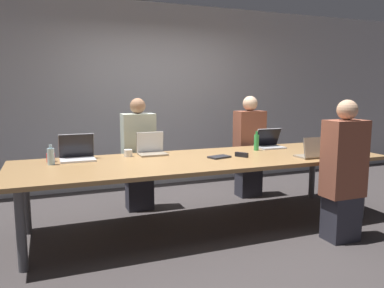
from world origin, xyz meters
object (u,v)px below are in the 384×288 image
Objects in this scene: person_far_right at (249,148)px; laptop_far_left at (77,153)px; bottle_far_right at (256,142)px; laptop_near_right at (314,152)px; laptop_far_midleft at (151,148)px; bottle_far_left at (51,156)px; cup_near_right at (327,151)px; person_near_right at (343,174)px; laptop_far_right at (269,142)px; stapler at (242,155)px; cup_far_midleft at (128,153)px; cup_far_left at (51,158)px; person_far_midleft at (139,156)px.

laptop_far_left is at bearing -169.31° from person_far_right.
laptop_near_right is (0.32, -0.68, -0.03)m from bottle_far_right.
laptop_far_midleft is 1.59× the size of bottle_far_left.
bottle_far_right is 0.83m from cup_near_right.
laptop_far_left is at bearing -27.88° from person_near_right.
laptop_far_midleft is at bearing -39.87° from person_near_right.
stapler is (-0.65, -0.46, -0.05)m from laptop_far_right.
laptop_far_right is at bearing -2.70° from laptop_far_midleft.
laptop_near_right is 0.23× the size of person_near_right.
cup_far_midleft is 0.25× the size of laptop_far_left.
person_far_right is 1.72m from person_near_right.
person_near_right reaches higher than laptop_near_right.
laptop_far_midleft reaches higher than bottle_far_left.
person_near_right is 13.64× the size of cup_near_right.
laptop_far_midleft is 0.23× the size of person_near_right.
bottle_far_right is 1.57m from cup_far_midleft.
bottle_far_right is at bearing 9.46° from stapler.
cup_far_left is 0.44× the size of bottle_far_left.
stapler is (-0.70, 0.80, 0.10)m from person_near_right.
cup_far_midleft is at bearing 0.40° from laptop_far_left.
person_far_midleft is at bearing 28.72° from laptop_far_left.
cup_near_right reaches higher than cup_far_left.
laptop_far_midleft is at bearing 156.14° from cup_near_right.
bottle_far_left reaches higher than cup_far_left.
cup_far_left is at bearing -178.57° from cup_far_midleft.
cup_far_left is 0.27× the size of laptop_near_right.
bottle_far_left is (0.00, -0.16, 0.04)m from cup_far_left.
person_near_right reaches higher than laptop_far_left.
laptop_far_left is at bearing 34.44° from bottle_far_left.
laptop_far_right is 0.29m from bottle_far_right.
person_far_midleft is 1.20m from bottle_far_left.
laptop_near_right is at bearing -166.57° from cup_near_right.
laptop_far_left is (-0.76, -0.42, 0.16)m from person_far_midleft.
cup_far_left is 0.59× the size of stapler.
cup_far_left is (-2.63, 0.01, -0.03)m from laptop_far_right.
laptop_far_left is at bearing 3.55° from cup_far_left.
person_near_right is at bearing -45.70° from person_far_midleft.
bottle_far_right is 0.52m from stapler.
laptop_far_left reaches higher than cup_near_right.
laptop_far_right is at bearing -87.43° from person_far_right.
laptop_far_left reaches higher than laptop_far_right.
person_far_midleft is 0.88m from laptop_far_left.
laptop_far_midleft is at bearing -28.48° from laptop_near_right.
laptop_far_midleft is at bearing 171.54° from bottle_far_right.
person_near_right is 9.31× the size of stapler.
cup_near_right reaches higher than cup_far_midleft.
laptop_far_right is 1.67m from person_far_midleft.
person_near_right is (0.31, -1.14, -0.18)m from bottle_far_right.
cup_far_midleft is 0.28× the size of laptop_near_right.
cup_near_right is at bearing -48.16° from stapler.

